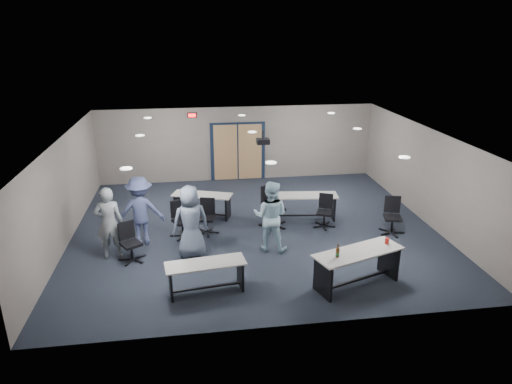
{
  "coord_description": "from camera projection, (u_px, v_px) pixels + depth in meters",
  "views": [
    {
      "loc": [
        -1.63,
        -11.66,
        5.4
      ],
      "look_at": [
        -0.01,
        -0.3,
        1.21
      ],
      "focal_mm": 32.0,
      "sensor_mm": 36.0,
      "label": 1
    }
  ],
  "objects": [
    {
      "name": "right_wall",
      "position": [
        427.0,
        175.0,
        13.11
      ],
      "size": [
        0.04,
        9.0,
        2.7
      ],
      "primitive_type": "cube",
      "color": "slate",
      "rests_on": "floor"
    },
    {
      "name": "double_door",
      "position": [
        238.0,
        152.0,
        16.7
      ],
      "size": [
        2.0,
        0.07,
        2.2
      ],
      "color": "#101C32",
      "rests_on": "back_wall"
    },
    {
      "name": "floor",
      "position": [
        255.0,
        228.0,
        12.91
      ],
      "size": [
        10.0,
        10.0,
        0.0
      ],
      "primitive_type": "plane",
      "color": "black",
      "rests_on": "ground"
    },
    {
      "name": "table_back_right",
      "position": [
        306.0,
        202.0,
        13.42
      ],
      "size": [
        1.9,
        0.81,
        0.75
      ],
      "rotation": [
        0.0,
        0.0,
        -0.11
      ],
      "color": "#B3B0A9",
      "rests_on": "floor"
    },
    {
      "name": "person_lightblue",
      "position": [
        270.0,
        216.0,
        11.42
      ],
      "size": [
        1.08,
        0.97,
        1.83
      ],
      "primitive_type": "imported",
      "rotation": [
        0.0,
        0.0,
        2.77
      ],
      "color": "#B6DEF1",
      "rests_on": "floor"
    },
    {
      "name": "ceiling_can_lights",
      "position": [
        253.0,
        134.0,
        12.23
      ],
      "size": [
        6.24,
        5.74,
        0.02
      ],
      "primitive_type": null,
      "color": "white",
      "rests_on": "ceiling"
    },
    {
      "name": "table_front_left",
      "position": [
        206.0,
        272.0,
        9.7
      ],
      "size": [
        1.75,
        0.77,
        0.69
      ],
      "rotation": [
        0.0,
        0.0,
        0.13
      ],
      "color": "#B3B0A9",
      "rests_on": "floor"
    },
    {
      "name": "person_plaid",
      "position": [
        191.0,
        222.0,
        11.09
      ],
      "size": [
        1.0,
        0.76,
        1.83
      ],
      "primitive_type": "imported",
      "rotation": [
        0.0,
        0.0,
        3.36
      ],
      "color": "slate",
      "rests_on": "floor"
    },
    {
      "name": "table_front_right",
      "position": [
        358.0,
        262.0,
        9.92
      ],
      "size": [
        2.15,
        1.31,
        1.13
      ],
      "rotation": [
        0.0,
        0.0,
        0.33
      ],
      "color": "#B3B0A9",
      "rests_on": "floor"
    },
    {
      "name": "chair_back_a",
      "position": [
        182.0,
        220.0,
        12.25
      ],
      "size": [
        0.87,
        0.87,
        1.01
      ],
      "primitive_type": null,
      "rotation": [
        0.0,
        0.0,
        0.52
      ],
      "color": "black",
      "rests_on": "floor"
    },
    {
      "name": "back_wall",
      "position": [
        238.0,
        144.0,
        16.63
      ],
      "size": [
        10.0,
        0.04,
        2.7
      ],
      "primitive_type": "cube",
      "color": "slate",
      "rests_on": "floor"
    },
    {
      "name": "chair_back_b",
      "position": [
        206.0,
        217.0,
        12.46
      ],
      "size": [
        0.74,
        0.74,
        0.97
      ],
      "primitive_type": null,
      "rotation": [
        0.0,
        0.0,
        -0.25
      ],
      "color": "black",
      "rests_on": "floor"
    },
    {
      "name": "person_gray",
      "position": [
        109.0,
        223.0,
        11.02
      ],
      "size": [
        0.7,
        0.49,
        1.83
      ],
      "primitive_type": "imported",
      "rotation": [
        0.0,
        0.0,
        3.22
      ],
      "color": "gray",
      "rests_on": "floor"
    },
    {
      "name": "exit_sign",
      "position": [
        192.0,
        115.0,
        15.99
      ],
      "size": [
        0.32,
        0.07,
        0.18
      ],
      "color": "black",
      "rests_on": "back_wall"
    },
    {
      "name": "table_back_left",
      "position": [
        202.0,
        201.0,
        13.56
      ],
      "size": [
        1.85,
        1.11,
        0.71
      ],
      "rotation": [
        0.0,
        0.0,
        -0.32
      ],
      "color": "#B3B0A9",
      "rests_on": "floor"
    },
    {
      "name": "chair_back_d",
      "position": [
        325.0,
        211.0,
        12.87
      ],
      "size": [
        0.78,
        0.78,
        0.94
      ],
      "primitive_type": null,
      "rotation": [
        0.0,
        0.0,
        -0.42
      ],
      "color": "black",
      "rests_on": "floor"
    },
    {
      "name": "ceiling_projector",
      "position": [
        263.0,
        141.0,
        12.59
      ],
      "size": [
        0.35,
        0.32,
        0.37
      ],
      "color": "black",
      "rests_on": "ceiling"
    },
    {
      "name": "chair_loose_left",
      "position": [
        131.0,
        243.0,
        10.99
      ],
      "size": [
        0.84,
        0.84,
        0.97
      ],
      "primitive_type": null,
      "rotation": [
        0.0,
        0.0,
        0.54
      ],
      "color": "black",
      "rests_on": "floor"
    },
    {
      "name": "left_wall",
      "position": [
        64.0,
        192.0,
        11.78
      ],
      "size": [
        0.04,
        9.0,
        2.7
      ],
      "primitive_type": "cube",
      "color": "slate",
      "rests_on": "floor"
    },
    {
      "name": "chair_back_c",
      "position": [
        273.0,
        207.0,
        12.85
      ],
      "size": [
        0.99,
        0.99,
        1.19
      ],
      "primitive_type": null,
      "rotation": [
        0.0,
        0.0,
        0.44
      ],
      "color": "black",
      "rests_on": "floor"
    },
    {
      "name": "person_back",
      "position": [
        141.0,
        211.0,
        11.76
      ],
      "size": [
        1.18,
        0.68,
        1.83
      ],
      "primitive_type": "imported",
      "rotation": [
        0.0,
        0.0,
        3.14
      ],
      "color": "#485282",
      "rests_on": "floor"
    },
    {
      "name": "front_wall",
      "position": [
        289.0,
        263.0,
        8.26
      ],
      "size": [
        10.0,
        0.04,
        2.7
      ],
      "primitive_type": "cube",
      "color": "slate",
      "rests_on": "floor"
    },
    {
      "name": "chair_loose_right",
      "position": [
        393.0,
        216.0,
        12.44
      ],
      "size": [
        0.78,
        0.78,
        1.03
      ],
      "primitive_type": null,
      "rotation": [
        0.0,
        0.0,
        -0.24
      ],
      "color": "black",
      "rests_on": "floor"
    },
    {
      "name": "ceiling",
      "position": [
        255.0,
        135.0,
        11.99
      ],
      "size": [
        10.0,
        9.0,
        0.04
      ],
      "primitive_type": "cube",
      "color": "silver",
      "rests_on": "back_wall"
    }
  ]
}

